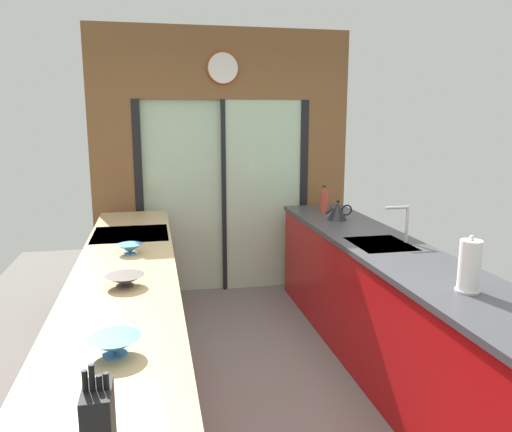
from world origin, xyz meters
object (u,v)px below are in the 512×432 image
at_px(mixing_bowl_far, 130,248).
at_px(mixing_bowl_mid, 125,280).
at_px(mixing_bowl_near, 114,345).
at_px(kettle, 338,211).
at_px(soap_bottle_far, 324,201).
at_px(paper_towel_roll, 469,266).
at_px(oven_range, 134,289).
at_px(knife_block, 98,420).

bearing_deg(mixing_bowl_far, mixing_bowl_mid, -90.00).
height_order(mixing_bowl_near, mixing_bowl_far, mixing_bowl_near).
relative_size(mixing_bowl_mid, kettle, 0.83).
bearing_deg(kettle, soap_bottle_far, 90.25).
relative_size(kettle, soap_bottle_far, 1.00).
relative_size(mixing_bowl_near, mixing_bowl_mid, 0.98).
distance_m(mixing_bowl_near, mixing_bowl_far, 1.48).
bearing_deg(mixing_bowl_near, kettle, 51.82).
relative_size(kettle, paper_towel_roll, 0.84).
xyz_separation_m(oven_range, kettle, (1.80, 0.17, 0.54)).
bearing_deg(paper_towel_roll, kettle, 89.95).
xyz_separation_m(mixing_bowl_far, soap_bottle_far, (1.78, 1.15, 0.07)).
distance_m(mixing_bowl_near, mixing_bowl_mid, 0.81).
xyz_separation_m(mixing_bowl_mid, paper_towel_roll, (1.78, -0.45, 0.10)).
bearing_deg(knife_block, kettle, 57.93).
xyz_separation_m(mixing_bowl_mid, soap_bottle_far, (1.78, 1.82, 0.08)).
distance_m(oven_range, soap_bottle_far, 1.96).
bearing_deg(mixing_bowl_far, oven_range, 91.74).
xyz_separation_m(mixing_bowl_far, paper_towel_roll, (1.78, -1.13, 0.10)).
bearing_deg(mixing_bowl_mid, kettle, 39.19).
bearing_deg(paper_towel_roll, mixing_bowl_far, 147.70).
xyz_separation_m(soap_bottle_far, paper_towel_roll, (-0.00, -2.27, 0.03)).
relative_size(mixing_bowl_near, knife_block, 0.80).
relative_size(mixing_bowl_mid, knife_block, 0.82).
xyz_separation_m(mixing_bowl_far, knife_block, (-0.00, -2.06, 0.06)).
height_order(mixing_bowl_mid, soap_bottle_far, soap_bottle_far).
height_order(oven_range, mixing_bowl_far, mixing_bowl_far).
height_order(oven_range, knife_block, knife_block).
height_order(mixing_bowl_far, paper_towel_roll, paper_towel_roll).
relative_size(soap_bottle_far, paper_towel_roll, 0.84).
distance_m(mixing_bowl_mid, kettle, 2.30).
xyz_separation_m(kettle, paper_towel_roll, (-0.00, -1.91, 0.06)).
distance_m(soap_bottle_far, paper_towel_roll, 2.27).
height_order(soap_bottle_far, paper_towel_roll, paper_towel_roll).
bearing_deg(mixing_bowl_mid, soap_bottle_far, 45.62).
distance_m(oven_range, kettle, 1.89).
bearing_deg(oven_range, soap_bottle_far, 16.68).
bearing_deg(mixing_bowl_mid, mixing_bowl_near, -90.00).
distance_m(kettle, soap_bottle_far, 0.37).
height_order(kettle, soap_bottle_far, soap_bottle_far).
height_order(mixing_bowl_far, kettle, kettle).
distance_m(mixing_bowl_mid, mixing_bowl_far, 0.67).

